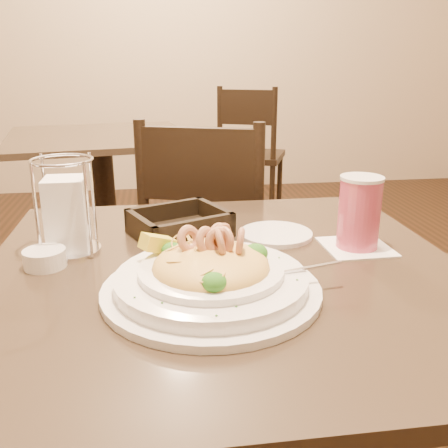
{
  "coord_description": "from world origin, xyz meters",
  "views": [
    {
      "loc": [
        -0.12,
        -0.85,
        1.1
      ],
      "look_at": [
        0.0,
        0.02,
        0.81
      ],
      "focal_mm": 40.0,
      "sensor_mm": 36.0,
      "label": 1
    }
  ],
  "objects": [
    {
      "name": "main_table",
      "position": [
        0.0,
        0.0,
        0.5
      ],
      "size": [
        0.9,
        0.9,
        0.73
      ],
      "color": "black",
      "rests_on": "ground"
    },
    {
      "name": "background_table",
      "position": [
        -0.4,
        1.78,
        0.5
      ],
      "size": [
        1.03,
        1.03,
        0.73
      ],
      "rotation": [
        0.0,
        0.0,
        0.16
      ],
      "color": "black",
      "rests_on": "ground"
    },
    {
      "name": "dining_chair_near",
      "position": [
        0.05,
        0.73,
        0.5
      ],
      "size": [
        0.53,
        0.53,
        0.93
      ],
      "rotation": [
        0.0,
        0.0,
        2.81
      ],
      "color": "black",
      "rests_on": "ground"
    },
    {
      "name": "dining_chair_far",
      "position": [
        0.53,
        2.5,
        0.5
      ],
      "size": [
        0.55,
        0.55,
        0.93
      ],
      "rotation": [
        0.0,
        0.0,
        2.75
      ],
      "color": "black",
      "rests_on": "ground"
    },
    {
      "name": "pasta_bowl",
      "position": [
        -0.04,
        -0.1,
        0.76
      ],
      "size": [
        0.4,
        0.37,
        0.12
      ],
      "rotation": [
        0.0,
        0.0,
        -0.02
      ],
      "color": "white",
      "rests_on": "main_table"
    },
    {
      "name": "drink_glass",
      "position": [
        0.28,
        0.07,
        0.8
      ],
      "size": [
        0.14,
        0.14,
        0.15
      ],
      "rotation": [
        0.0,
        0.0,
        0.03
      ],
      "color": "white",
      "rests_on": "main_table"
    },
    {
      "name": "bread_basket",
      "position": [
        -0.07,
        0.2,
        0.75
      ],
      "size": [
        0.24,
        0.22,
        0.05
      ],
      "rotation": [
        0.0,
        0.0,
        0.41
      ],
      "color": "black",
      "rests_on": "main_table"
    },
    {
      "name": "napkin_caddy",
      "position": [
        -0.3,
        0.13,
        0.81
      ],
      "size": [
        0.12,
        0.12,
        0.19
      ],
      "rotation": [
        0.0,
        0.0,
        -0.21
      ],
      "color": "silver",
      "rests_on": "main_table"
    },
    {
      "name": "side_plate",
      "position": [
        0.13,
        0.16,
        0.73
      ],
      "size": [
        0.2,
        0.2,
        0.01
      ],
      "primitive_type": "cylinder",
      "rotation": [
        0.0,
        0.0,
        0.33
      ],
      "color": "white",
      "rests_on": "main_table"
    },
    {
      "name": "butter_ramekin",
      "position": [
        -0.34,
        0.05,
        0.75
      ],
      "size": [
        0.1,
        0.1,
        0.03
      ],
      "primitive_type": "cylinder",
      "rotation": [
        0.0,
        0.0,
        0.29
      ],
      "color": "white",
      "rests_on": "main_table"
    }
  ]
}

